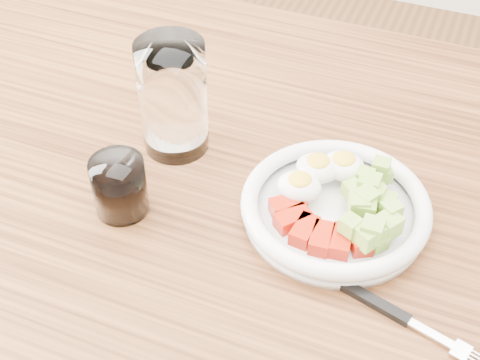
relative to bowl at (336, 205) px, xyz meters
name	(u,v)px	position (x,y,z in m)	size (l,w,h in m)	color
dining_table	(244,261)	(-0.10, -0.02, -0.12)	(1.50, 0.90, 0.77)	brown
bowl	(336,205)	(0.00, 0.00, 0.00)	(0.22, 0.22, 0.06)	white
fork	(392,312)	(0.09, -0.11, -0.02)	(0.18, 0.06, 0.01)	black
water_glass	(173,98)	(-0.23, 0.05, 0.05)	(0.08, 0.08, 0.15)	white
coffee_glass	(120,187)	(-0.23, -0.08, 0.01)	(0.06, 0.06, 0.07)	white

